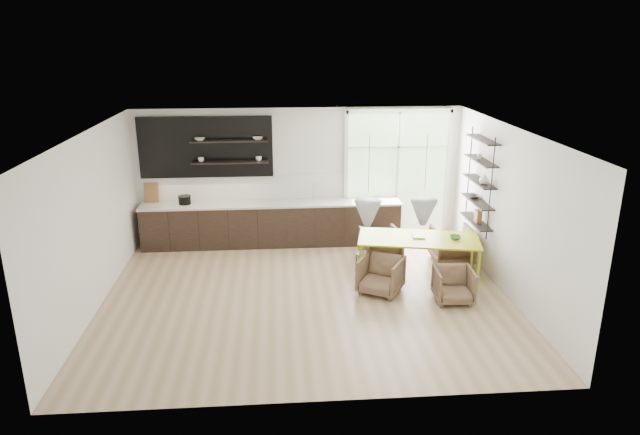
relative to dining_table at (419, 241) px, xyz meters
The scene contains 11 objects.
room 1.74m from the dining_table, 162.81° to the left, with size 7.02×6.01×2.91m.
kitchen_run 3.48m from the dining_table, 143.58° to the left, with size 5.54×0.69×2.75m.
right_shelving 1.65m from the dining_table, 23.45° to the left, with size 0.26×1.22×1.90m.
dining_table is the anchor object (origin of this frame).
armchair_back_left 1.11m from the dining_table, 121.12° to the left, with size 0.73×0.75×0.68m, color brown.
armchair_back_right 1.23m from the dining_table, 41.00° to the left, with size 0.77×0.79×0.72m, color brown.
armchair_front_left 1.06m from the dining_table, 144.89° to the right, with size 0.70×0.72×0.65m, color brown.
armchair_front_right 1.16m from the dining_table, 69.00° to the right, with size 0.63×0.65×0.59m, color brown.
wire_stool 1.07m from the dining_table, behind, with size 0.37×0.37×0.46m.
table_book 0.16m from the dining_table, 131.99° to the left, with size 0.23×0.31×0.03m, color white.
table_bowl 0.66m from the dining_table, ahead, with size 0.20×0.20×0.06m, color #45784C.
Camera 1 is at (-0.48, -9.04, 4.38)m, focal length 32.00 mm.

